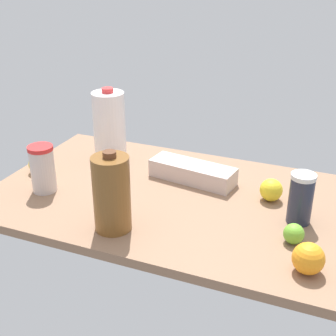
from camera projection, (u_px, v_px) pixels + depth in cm
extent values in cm
cube|color=#89664C|center=(168.00, 198.00, 160.84)|extent=(120.00, 76.00, 3.00)
cube|color=beige|center=(193.00, 172.00, 168.69)|extent=(32.42, 14.56, 6.43)
cylinder|color=beige|center=(43.00, 171.00, 159.71)|extent=(8.34, 8.34, 15.21)
cylinder|color=red|center=(40.00, 148.00, 156.18)|extent=(8.59, 8.59, 1.40)
cylinder|color=brown|center=(112.00, 194.00, 136.08)|extent=(11.06, 11.06, 23.27)
cylinder|color=#59331E|center=(109.00, 154.00, 130.75)|extent=(3.87, 3.87, 1.80)
cylinder|color=white|center=(109.00, 126.00, 182.77)|extent=(12.60, 12.60, 26.93)
cylinder|color=red|center=(107.00, 90.00, 176.66)|extent=(4.41, 4.41, 1.80)
cylinder|color=#272B3E|center=(300.00, 200.00, 141.13)|extent=(7.29, 7.29, 14.82)
cylinder|color=silver|center=(304.00, 176.00, 137.68)|extent=(7.51, 7.51, 1.40)
sphere|color=#6BB131|center=(294.00, 234.00, 132.64)|extent=(5.99, 5.99, 5.99)
sphere|color=yellow|center=(37.00, 164.00, 174.58)|extent=(6.63, 6.63, 6.63)
sphere|color=orange|center=(308.00, 258.00, 119.99)|extent=(8.48, 8.48, 8.48)
sphere|color=yellow|center=(271.00, 190.00, 155.05)|extent=(7.58, 7.58, 7.58)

